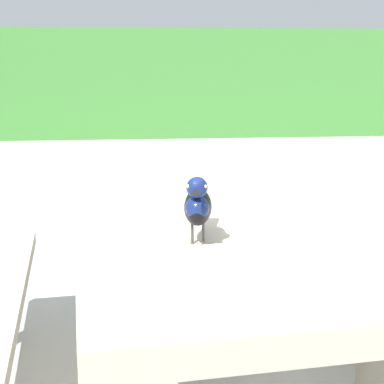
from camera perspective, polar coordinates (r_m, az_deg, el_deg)
hedge_wall at (r=10.10m, az=-4.47°, el=10.63°), size 28.00×2.27×1.65m
picnic_table_foreground at (r=1.93m, az=0.30°, el=-6.75°), size 1.84×1.87×0.74m
bird_grackle at (r=1.47m, az=0.56°, el=-1.27°), size 0.09×0.29×0.18m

